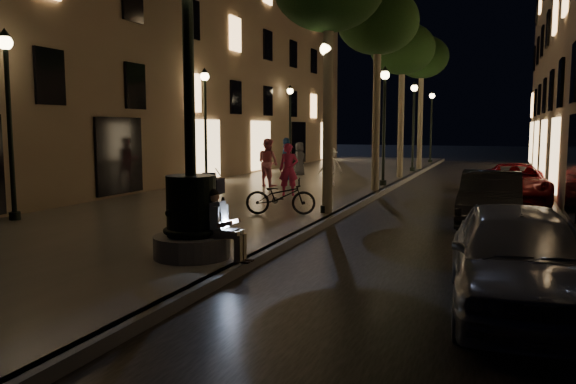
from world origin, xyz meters
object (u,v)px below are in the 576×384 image
at_px(lamp_curb_b, 384,111).
at_px(lamp_curb_d, 431,117).
at_px(lamp_left_c, 290,116).
at_px(tree_second, 378,23).
at_px(tree_third, 402,50).
at_px(lamp_left_a, 8,100).
at_px(stroller, 214,187).
at_px(car_front, 518,257).
at_px(car_third, 515,183).
at_px(seated_man_laptop, 222,222).
at_px(bicycle, 281,196).
at_px(pedestrian_dark, 299,158).
at_px(tree_far, 422,58).
at_px(lamp_left_b, 205,111).
at_px(car_second, 491,198).
at_px(pedestrian_blue, 286,159).
at_px(fountain_lamppost, 191,202).
at_px(pedestrian_white, 331,167).
at_px(pedestrian_pink, 268,163).
at_px(lamp_curb_a, 326,102).
at_px(pedestrian_red, 289,169).
at_px(lamp_curb_c, 414,115).

distance_m(lamp_curb_b, lamp_curb_d, 16.00).
bearing_deg(lamp_left_c, tree_second, -54.25).
height_order(tree_third, lamp_left_a, tree_third).
xyz_separation_m(lamp_curb_b, stroller, (-3.65, -7.71, -2.47)).
distance_m(car_front, car_third, 12.54).
xyz_separation_m(seated_man_laptop, bicycle, (-0.96, 5.26, -0.18)).
distance_m(tree_third, car_front, 19.84).
bearing_deg(car_front, pedestrian_dark, 113.77).
height_order(tree_far, lamp_left_b, tree_far).
height_order(car_second, pedestrian_blue, pedestrian_blue).
relative_size(fountain_lamppost, seated_man_laptop, 4.10).
bearing_deg(pedestrian_white, lamp_curb_b, 172.72).
relative_size(tree_second, lamp_curb_b, 1.54).
height_order(car_third, pedestrian_pink, pedestrian_pink).
xyz_separation_m(fountain_lamppost, lamp_curb_a, (0.70, 6.00, 2.02)).
distance_m(pedestrian_white, pedestrian_dark, 5.48).
bearing_deg(pedestrian_pink, car_third, -153.98).
height_order(pedestrian_red, bicycle, pedestrian_red).
xyz_separation_m(car_second, pedestrian_white, (-6.20, 6.13, 0.28)).
distance_m(lamp_curb_d, lamp_left_b, 19.35).
xyz_separation_m(tree_second, lamp_curb_b, (-0.10, 2.00, -3.10)).
height_order(seated_man_laptop, pedestrian_blue, pedestrian_blue).
relative_size(seated_man_laptop, tree_third, 0.18).
xyz_separation_m(fountain_lamppost, tree_third, (0.70, 18.00, 4.93)).
bearing_deg(car_third, lamp_left_a, -142.28).
bearing_deg(lamp_curb_c, seated_man_laptop, -90.23).
relative_size(fountain_lamppost, car_front, 1.17).
xyz_separation_m(seated_man_laptop, pedestrian_blue, (-4.45, 14.75, 0.27)).
xyz_separation_m(lamp_left_a, lamp_left_b, (0.00, 10.00, 0.00)).
xyz_separation_m(lamp_left_c, pedestrian_pink, (2.89, -10.15, -2.07)).
bearing_deg(pedestrian_red, lamp_left_b, 127.72).
distance_m(stroller, pedestrian_dark, 11.25).
bearing_deg(lamp_curb_a, fountain_lamppost, -96.65).
bearing_deg(pedestrian_blue, lamp_curb_b, 65.21).
distance_m(fountain_lamppost, lamp_curb_d, 30.08).
bearing_deg(pedestrian_red, pedestrian_pink, 103.32).
distance_m(tree_far, lamp_left_b, 14.34).
distance_m(lamp_left_b, pedestrian_white, 5.73).
relative_size(seated_man_laptop, lamp_left_c, 0.26).
distance_m(stroller, pedestrian_red, 3.34).
xyz_separation_m(tree_third, pedestrian_white, (-1.90, -5.13, -5.16)).
height_order(fountain_lamppost, lamp_curb_d, fountain_lamppost).
bearing_deg(stroller, pedestrian_white, 65.72).
bearing_deg(tree_third, fountain_lamppost, -92.23).
relative_size(lamp_curb_d, stroller, 4.29).
height_order(lamp_curb_c, car_front, lamp_curb_c).
bearing_deg(pedestrian_blue, lamp_curb_c, 132.54).
height_order(tree_second, car_second, tree_second).
bearing_deg(lamp_curb_a, pedestrian_pink, 125.73).
relative_size(car_front, bicycle, 2.34).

